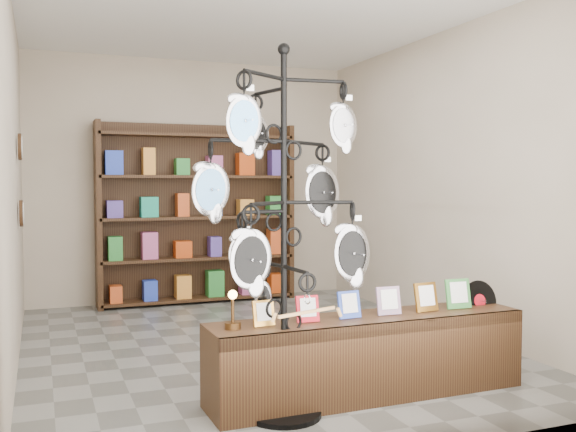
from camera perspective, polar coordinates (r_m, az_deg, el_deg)
name	(u,v)px	position (r m, az deg, el deg)	size (l,w,h in m)	color
ground	(256,345)	(5.95, -2.83, -11.41)	(5.00, 5.00, 0.00)	slate
room_envelope	(256,141)	(5.77, -2.87, 6.68)	(5.00, 5.00, 5.00)	#C2B19C
display_tree	(284,203)	(3.99, -0.37, 1.13)	(1.21, 1.18, 2.34)	black
front_shelf	(369,356)	(4.57, 7.19, -12.23)	(2.28, 0.51, 0.80)	black
back_shelving	(197,219)	(7.98, -8.06, -0.26)	(2.42, 0.36, 2.20)	black
wall_clocks	(21,180)	(6.27, -22.68, 2.96)	(0.03, 0.24, 0.84)	black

